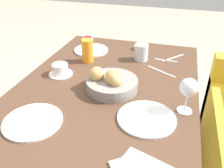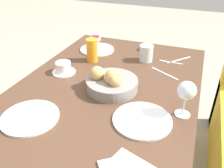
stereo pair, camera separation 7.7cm
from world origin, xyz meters
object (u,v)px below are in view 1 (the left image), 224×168
(plate_near_right, at_px, (33,121))
(wine_glass, at_px, (189,89))
(plate_far_center, at_px, (146,118))
(water_tumbler, at_px, (141,52))
(coffee_cup, at_px, (60,70))
(knife_silver, at_px, (161,71))
(plate_near_left, at_px, (91,50))
(jam_bowl_berry, at_px, (88,39))
(fork_silver, at_px, (173,58))
(spoon_coffee, at_px, (166,60))
(jam_bowl_honey, at_px, (139,47))
(bread_basket, at_px, (111,83))
(juice_glass, at_px, (87,51))

(plate_near_right, height_order, wine_glass, wine_glass)
(plate_far_center, xyz_separation_m, water_tumbler, (-0.55, -0.12, 0.04))
(coffee_cup, bearing_deg, knife_silver, 109.61)
(plate_near_left, bearing_deg, coffee_cup, -6.94)
(jam_bowl_berry, bearing_deg, fork_silver, 77.43)
(water_tumbler, xyz_separation_m, fork_silver, (-0.08, 0.19, -0.05))
(knife_silver, height_order, spoon_coffee, same)
(spoon_coffee, bearing_deg, plate_far_center, -2.43)
(jam_bowl_honey, bearing_deg, plate_far_center, 12.77)
(plate_near_left, distance_m, plate_near_right, 0.74)
(jam_bowl_berry, height_order, spoon_coffee, jam_bowl_berry)
(bread_basket, bearing_deg, plate_far_center, 48.93)
(water_tumbler, height_order, fork_silver, water_tumbler)
(plate_near_left, distance_m, fork_silver, 0.53)
(plate_near_left, bearing_deg, jam_bowl_berry, -152.49)
(juice_glass, xyz_separation_m, knife_silver, (0.01, 0.43, -0.07))
(juice_glass, relative_size, fork_silver, 0.92)
(juice_glass, distance_m, spoon_coffee, 0.47)
(plate_near_left, xyz_separation_m, water_tumbler, (0.05, 0.34, 0.04))
(spoon_coffee, bearing_deg, coffee_cup, -57.51)
(juice_glass, bearing_deg, plate_near_right, -0.64)
(jam_bowl_honey, relative_size, spoon_coffee, 0.54)
(plate_near_right, relative_size, juice_glass, 1.72)
(bread_basket, height_order, plate_near_right, bread_basket)
(plate_far_center, bearing_deg, bread_basket, -131.07)
(plate_near_left, xyz_separation_m, plate_far_center, (0.60, 0.46, 0.00))
(plate_near_right, xyz_separation_m, jam_bowl_honey, (-0.86, 0.27, 0.01))
(plate_far_center, xyz_separation_m, juice_glass, (-0.44, -0.42, 0.06))
(bread_basket, relative_size, plate_near_right, 1.06)
(plate_near_right, xyz_separation_m, jam_bowl_berry, (-0.92, -0.12, 0.01))
(water_tumbler, bearing_deg, juice_glass, -69.50)
(plate_near_left, bearing_deg, juice_glass, 13.80)
(bread_basket, bearing_deg, knife_silver, 140.33)
(plate_near_left, bearing_deg, jam_bowl_honey, 111.12)
(fork_silver, bearing_deg, water_tumbler, -66.45)
(plate_far_center, bearing_deg, coffee_cup, -116.11)
(juice_glass, distance_m, water_tumbler, 0.32)
(wine_glass, height_order, knife_silver, wine_glass)
(plate_near_right, distance_m, juice_glass, 0.59)
(plate_near_left, xyz_separation_m, jam_bowl_berry, (-0.17, -0.09, 0.01))
(wine_glass, bearing_deg, plate_far_center, -56.07)
(coffee_cup, distance_m, fork_silver, 0.69)
(plate_near_right, height_order, coffee_cup, coffee_cup)
(fork_silver, relative_size, spoon_coffee, 1.07)
(fork_silver, relative_size, knife_silver, 0.90)
(coffee_cup, bearing_deg, plate_far_center, 63.89)
(wine_glass, bearing_deg, jam_bowl_berry, -134.12)
(coffee_cup, relative_size, fork_silver, 0.86)
(wine_glass, relative_size, spoon_coffee, 1.13)
(jam_bowl_honey, height_order, fork_silver, jam_bowl_honey)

